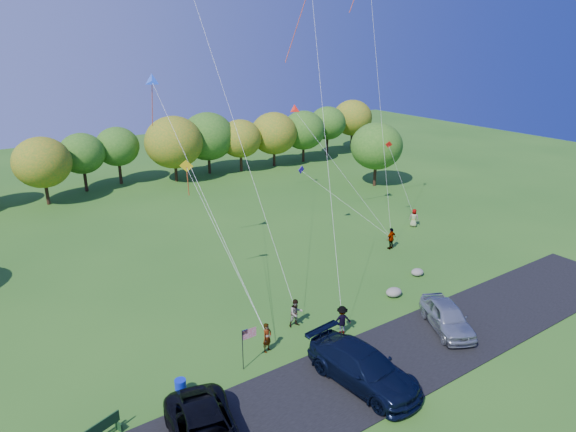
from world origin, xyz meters
The scene contains 16 objects.
ground centered at (0.00, 0.00, 0.00)m, with size 140.00×140.00×0.00m, color #265518.
asphalt_lane centered at (0.00, -4.00, 0.03)m, with size 44.00×6.00×0.06m, color black.
treeline centered at (-1.36, 36.06, 4.69)m, with size 76.24×27.63×8.31m.
minivan_navy centered at (-2.00, -4.49, 1.00)m, with size 2.63×6.48×1.88m, color black.
minivan_silver centered at (5.65, -3.53, 0.89)m, with size 1.95×4.85×1.65m, color #A4AAAF.
flyer_a centered at (-4.47, 0.71, 0.88)m, with size 0.64×0.42×1.76m, color #4C4C59.
flyer_b centered at (-1.60, 1.95, 0.90)m, with size 0.87×0.68×1.80m, color #4C4C59.
flyer_c centered at (0.18, -0.24, 0.89)m, with size 1.15×0.66×1.78m, color #4C4C59.
flyer_d centered at (11.88, 7.29, 0.92)m, with size 1.08×0.45×1.85m, color #4C4C59.
flyer_e centered at (17.42, 9.87, 0.85)m, with size 0.83×0.54×1.70m, color #4C4C59.
park_bench centered at (-14.05, -0.81, 0.54)m, with size 1.76×0.86×1.01m.
trash_barrel centered at (-9.98, 0.01, 0.42)m, with size 0.56×0.56×0.84m, color #0C21B6.
flag_assembly centered at (-6.17, 0.02, 1.77)m, with size 0.88×0.57×2.38m.
boulder_near centered at (6.10, 1.27, 0.30)m, with size 1.18×0.93×0.59m, color gray.
boulder_far centered at (9.88, 2.57, 0.26)m, with size 0.98×0.82×0.51m, color gray.
kites_aloft centered at (3.32, 12.66, 18.32)m, with size 21.18×10.14×20.27m.
Camera 1 is at (-17.54, -20.37, 16.87)m, focal length 32.00 mm.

